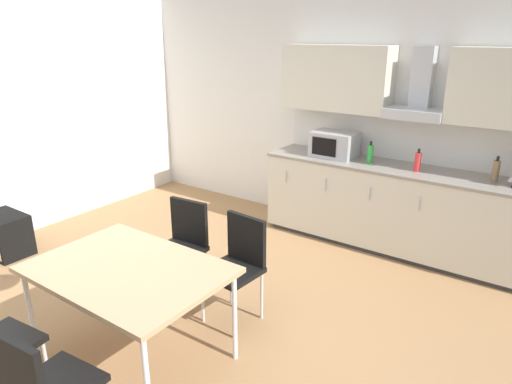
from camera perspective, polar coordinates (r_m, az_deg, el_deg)
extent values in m
cube|color=#9E754C|center=(4.00, -9.47, -15.31)|extent=(8.06, 7.81, 0.02)
cube|color=silver|center=(5.55, 9.42, 10.15)|extent=(6.45, 0.10, 2.77)
cube|color=#333333|center=(5.27, 17.23, -6.55)|extent=(2.90, 0.55, 0.05)
cube|color=beige|center=(5.10, 17.72, -2.02)|extent=(3.02, 0.60, 0.84)
cube|color=gray|center=(4.96, 18.23, 2.68)|extent=(3.04, 0.62, 0.03)
cube|color=silver|center=(5.24, 3.73, 1.90)|extent=(0.01, 0.01, 0.14)
cube|color=silver|center=(5.01, 8.64, 0.89)|extent=(0.01, 0.01, 0.14)
cube|color=silver|center=(4.82, 13.98, -0.21)|extent=(0.01, 0.01, 0.14)
cube|color=silver|center=(4.68, 19.69, -1.39)|extent=(0.01, 0.01, 0.14)
cube|color=silver|center=(5.17, 19.49, 5.99)|extent=(3.02, 0.02, 0.46)
cube|color=beige|center=(5.24, 10.06, 13.86)|extent=(1.22, 0.34, 0.70)
cube|color=#B7BABF|center=(4.95, 19.31, 9.27)|extent=(0.58, 0.40, 0.10)
cube|color=#B7BABF|center=(5.01, 20.10, 13.06)|extent=(0.20, 0.16, 0.65)
cube|color=#ADADB2|center=(5.21, 9.75, 5.90)|extent=(0.48, 0.34, 0.28)
cube|color=black|center=(5.07, 8.48, 5.61)|extent=(0.29, 0.01, 0.20)
cylinder|color=green|center=(5.04, 14.08, 4.64)|extent=(0.06, 0.06, 0.19)
cylinder|color=black|center=(5.01, 14.19, 5.94)|extent=(0.02, 0.02, 0.04)
cylinder|color=brown|center=(4.81, 27.78, 2.32)|extent=(0.06, 0.06, 0.20)
cylinder|color=black|center=(4.78, 28.00, 3.72)|extent=(0.03, 0.03, 0.04)
cylinder|color=red|center=(4.86, 19.55, 3.54)|extent=(0.06, 0.06, 0.19)
cylinder|color=black|center=(4.83, 19.70, 4.86)|extent=(0.03, 0.03, 0.04)
cube|color=tan|center=(3.27, -15.77, -9.33)|extent=(1.33, 0.93, 0.04)
cylinder|color=silver|center=(3.72, -26.31, -13.54)|extent=(0.04, 0.04, 0.70)
cylinder|color=silver|center=(4.09, -16.38, -9.19)|extent=(0.04, 0.04, 0.70)
cylinder|color=silver|center=(3.34, -2.69, -15.34)|extent=(0.04, 0.04, 0.70)
cube|color=black|center=(2.66, -27.63, -19.52)|extent=(0.38, 0.08, 0.40)
cylinder|color=silver|center=(3.63, -27.98, -17.25)|extent=(0.02, 0.02, 0.43)
cylinder|color=silver|center=(3.39, -24.61, -19.50)|extent=(0.02, 0.02, 0.43)
cube|color=black|center=(4.04, -9.79, -7.37)|extent=(0.43, 0.43, 0.04)
cube|color=black|center=(4.07, -8.35, -3.65)|extent=(0.38, 0.07, 0.40)
cylinder|color=silver|center=(3.94, -9.25, -11.96)|extent=(0.02, 0.02, 0.43)
cylinder|color=silver|center=(4.14, -12.96, -10.58)|extent=(0.02, 0.02, 0.43)
cylinder|color=silver|center=(4.17, -6.27, -9.94)|extent=(0.02, 0.02, 0.43)
cylinder|color=silver|center=(4.36, -9.92, -8.75)|extent=(0.02, 0.02, 0.43)
cube|color=black|center=(3.68, -3.05, -9.88)|extent=(0.43, 0.43, 0.04)
cube|color=black|center=(3.70, -1.21, -5.87)|extent=(0.38, 0.07, 0.40)
cylinder|color=silver|center=(3.60, -2.81, -15.01)|extent=(0.02, 0.02, 0.43)
cylinder|color=silver|center=(3.81, -6.70, -13.09)|extent=(0.02, 0.02, 0.43)
cylinder|color=silver|center=(3.82, 0.72, -12.81)|extent=(0.02, 0.02, 0.43)
cylinder|color=silver|center=(4.01, -3.13, -11.15)|extent=(0.02, 0.02, 0.43)
cube|color=black|center=(5.54, -28.86, -4.67)|extent=(0.52, 0.36, 0.44)
cone|color=silver|center=(2.95, -17.50, 7.72)|extent=(0.32, 0.32, 0.22)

